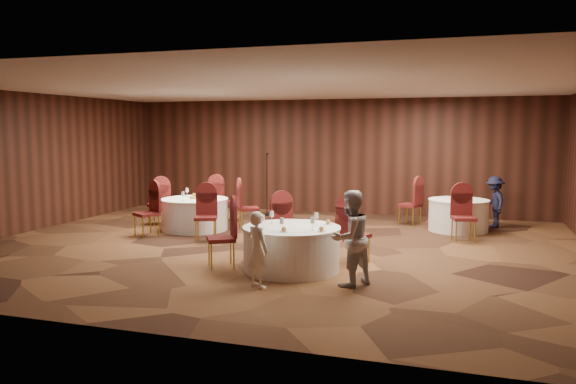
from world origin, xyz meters
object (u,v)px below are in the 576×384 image
(table_right, at_px, (458,215))
(woman_a, at_px, (258,249))
(woman_b, at_px, (350,238))
(man_c, at_px, (494,202))
(table_left, at_px, (195,214))
(table_main, at_px, (292,248))
(mic_stand, at_px, (267,197))

(table_right, height_order, woman_a, woman_a)
(woman_b, bearing_deg, man_c, -165.65)
(table_right, bearing_deg, table_left, -163.62)
(table_left, height_order, man_c, man_c)
(table_main, xyz_separation_m, table_left, (-3.30, 2.94, 0.00))
(mic_stand, bearing_deg, woman_b, -60.12)
(table_main, height_order, woman_b, woman_b)
(table_main, distance_m, table_right, 5.36)
(table_main, height_order, table_left, same)
(woman_b, bearing_deg, table_main, -83.59)
(table_right, xyz_separation_m, mic_stand, (-5.07, 0.94, 0.13))
(woman_b, bearing_deg, mic_stand, -114.86)
(table_right, relative_size, woman_a, 1.19)
(woman_a, bearing_deg, table_right, -82.76)
(table_main, distance_m, man_c, 6.41)
(mic_stand, xyz_separation_m, man_c, (5.89, -0.21, 0.11))
(table_right, xyz_separation_m, woman_a, (-2.78, -5.82, 0.20))
(table_main, bearing_deg, woman_a, -98.72)
(table_right, height_order, woman_b, woman_b)
(table_main, xyz_separation_m, mic_stand, (-2.46, 5.62, 0.13))
(table_main, height_order, man_c, man_c)
(table_right, relative_size, woman_b, 0.94)
(table_right, distance_m, mic_stand, 5.16)
(table_left, xyz_separation_m, woman_b, (4.42, -3.56, 0.35))
(table_right, distance_m, woman_a, 6.45)
(woman_a, bearing_deg, man_c, -85.95)
(table_main, xyz_separation_m, table_right, (2.61, 4.68, 0.00))
(mic_stand, distance_m, man_c, 5.89)
(woman_b, bearing_deg, table_right, -160.47)
(table_right, distance_m, man_c, 1.12)
(woman_b, height_order, man_c, woman_b)
(mic_stand, bearing_deg, table_left, -107.44)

